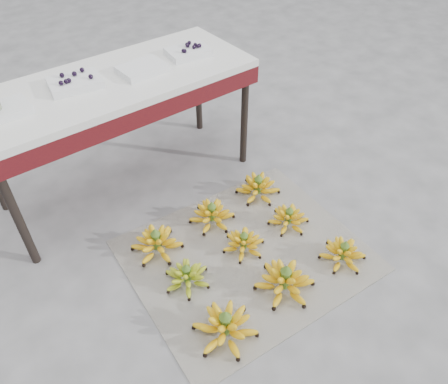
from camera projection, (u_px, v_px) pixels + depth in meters
ground at (234, 263)px, 2.42m from camera, size 60.00×60.00×0.00m
newspaper_mat at (246, 255)px, 2.45m from camera, size 1.33×1.15×0.01m
bunch_front_left at (225, 326)px, 2.05m from camera, size 0.37×0.37×0.19m
bunch_front_center at (285, 281)px, 2.24m from camera, size 0.34×0.34×0.19m
bunch_front_right at (343, 253)px, 2.39m from camera, size 0.27×0.27×0.15m
bunch_mid_left at (187, 276)px, 2.28m from camera, size 0.32×0.32×0.15m
bunch_mid_center at (244, 243)px, 2.45m from camera, size 0.31×0.31×0.15m
bunch_mid_right at (289, 218)px, 2.59m from camera, size 0.30×0.30×0.15m
bunch_back_left at (157, 243)px, 2.44m from camera, size 0.30×0.30×0.17m
bunch_back_center at (212, 215)px, 2.61m from camera, size 0.32×0.32×0.16m
bunch_back_right at (258, 188)px, 2.79m from camera, size 0.30×0.30×0.17m
vendor_table at (115, 92)px, 2.47m from camera, size 1.59×0.64×0.76m
tray_far_left at (4, 111)px, 2.12m from camera, size 0.24×0.18×0.04m
tray_left at (75, 82)px, 2.32m from camera, size 0.30×0.24×0.07m
tray_right at (142, 69)px, 2.45m from camera, size 0.27×0.20×0.04m
tray_far_right at (188, 52)px, 2.61m from camera, size 0.27×0.21×0.06m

